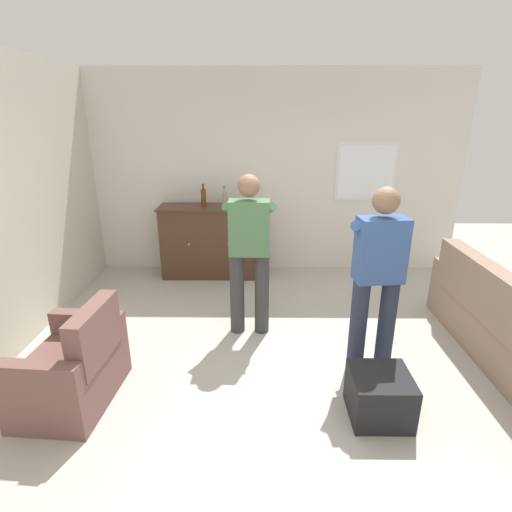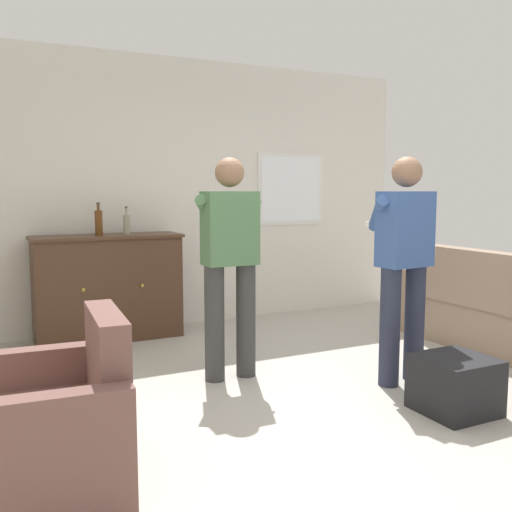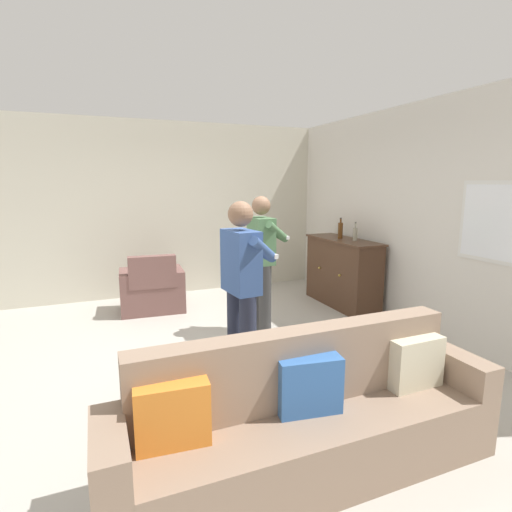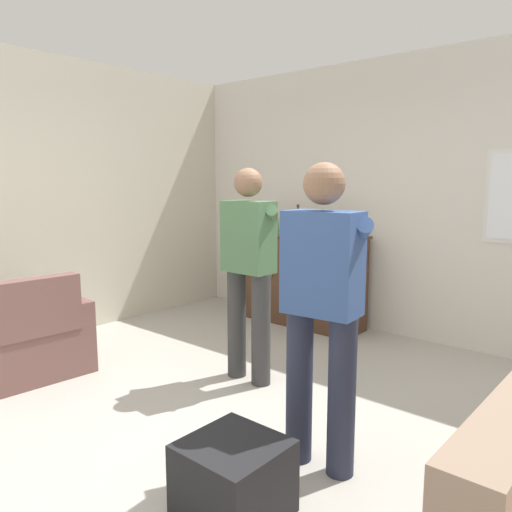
# 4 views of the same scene
# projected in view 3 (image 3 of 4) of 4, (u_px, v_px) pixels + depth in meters

# --- Properties ---
(ground) EXTENTS (10.40, 10.40, 0.00)m
(ground) POSITION_uv_depth(u_px,v_px,m) (213.00, 353.00, 4.36)
(ground) COLOR #B2ADA3
(wall_back_with_window) EXTENTS (5.20, 0.15, 2.80)m
(wall_back_with_window) POSITION_uv_depth(u_px,v_px,m) (413.00, 217.00, 5.07)
(wall_back_with_window) COLOR silver
(wall_back_with_window) RESTS_ON ground
(wall_side_left) EXTENTS (0.12, 5.20, 2.80)m
(wall_side_left) POSITION_uv_depth(u_px,v_px,m) (166.00, 209.00, 6.53)
(wall_side_left) COLOR beige
(wall_side_left) RESTS_ON ground
(couch) EXTENTS (0.57, 2.53, 0.92)m
(couch) POSITION_uv_depth(u_px,v_px,m) (311.00, 424.00, 2.49)
(couch) COLOR gray
(couch) RESTS_ON ground
(armchair) EXTENTS (0.70, 0.92, 0.85)m
(armchair) POSITION_uv_depth(u_px,v_px,m) (152.00, 291.00, 5.75)
(armchair) COLOR brown
(armchair) RESTS_ON ground
(sideboard_cabinet) EXTENTS (1.40, 0.49, 1.01)m
(sideboard_cabinet) POSITION_uv_depth(u_px,v_px,m) (342.00, 272.00, 5.98)
(sideboard_cabinet) COLOR #472D1E
(sideboard_cabinet) RESTS_ON ground
(bottle_wine_green) EXTENTS (0.07, 0.07, 0.31)m
(bottle_wine_green) POSITION_uv_depth(u_px,v_px,m) (340.00, 230.00, 5.93)
(bottle_wine_green) COLOR #593314
(bottle_wine_green) RESTS_ON sideboard_cabinet
(bottle_liquor_amber) EXTENTS (0.07, 0.07, 0.27)m
(bottle_liquor_amber) POSITION_uv_depth(u_px,v_px,m) (355.00, 234.00, 5.71)
(bottle_liquor_amber) COLOR gray
(bottle_liquor_amber) RESTS_ON sideboard_cabinet
(ottoman) EXTENTS (0.45, 0.45, 0.37)m
(ottoman) POSITION_uv_depth(u_px,v_px,m) (173.00, 373.00, 3.51)
(ottoman) COLOR black
(ottoman) RESTS_ON ground
(person_standing_left) EXTENTS (0.56, 0.48, 1.68)m
(person_standing_left) POSITION_uv_depth(u_px,v_px,m) (262.00, 258.00, 4.79)
(person_standing_left) COLOR #383838
(person_standing_left) RESTS_ON ground
(person_standing_right) EXTENTS (0.55, 0.49, 1.68)m
(person_standing_right) POSITION_uv_depth(u_px,v_px,m) (242.00, 285.00, 3.53)
(person_standing_right) COLOR #282D42
(person_standing_right) RESTS_ON ground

